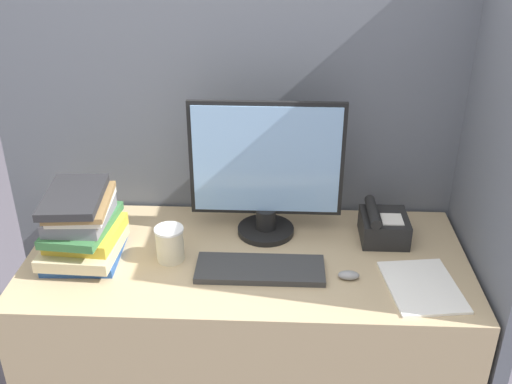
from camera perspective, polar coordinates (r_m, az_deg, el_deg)
cubicle_panel_rear at (r=2.24m, az=-0.37°, el=2.49°), size 1.86×0.04×1.77m
cubicle_panel_right at (r=2.05m, az=21.08°, el=-2.07°), size 0.04×0.72×1.77m
desk at (r=2.22m, az=-0.82°, el=-13.92°), size 1.46×0.66×0.72m
monitor at (r=2.02m, az=0.99°, el=1.82°), size 0.52×0.20×0.49m
keyboard at (r=1.92m, az=0.40°, el=-7.36°), size 0.41×0.15×0.02m
mouse at (r=1.91m, az=8.81°, el=-7.83°), size 0.07×0.04×0.03m
coffee_cup at (r=1.97m, az=-8.20°, el=-4.90°), size 0.10×0.10×0.12m
book_stack at (r=2.01m, az=-16.23°, el=-3.25°), size 0.24×0.31×0.24m
desk_telephone at (r=2.11m, az=12.00°, el=-3.19°), size 0.16×0.18×0.12m
paper_pile at (r=1.92m, az=15.56°, el=-8.66°), size 0.24×0.30×0.01m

